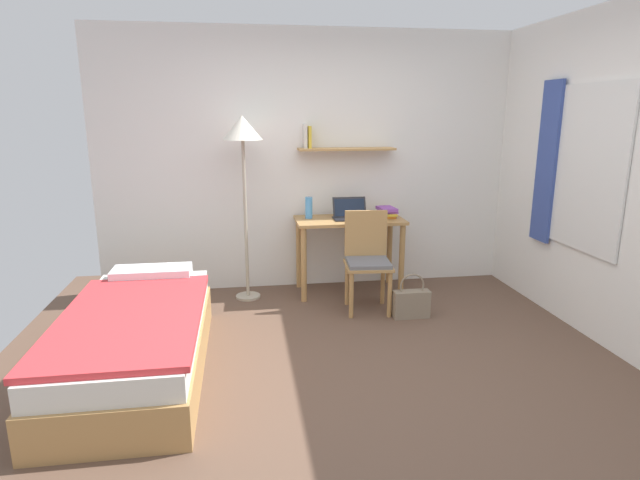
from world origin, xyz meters
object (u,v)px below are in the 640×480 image
object	(u,v)px
desk_chair	(367,257)
handbag	(411,303)
standing_lamp	(243,140)
bed	(137,340)
water_bottle	(309,208)
desk	(349,233)
book_stack	(387,212)
laptop	(350,213)

from	to	relation	value
desk_chair	handbag	bearing A→B (deg)	-39.45
standing_lamp	bed	bearing A→B (deg)	-119.14
desk_chair	water_bottle	bearing A→B (deg)	129.77
desk	book_stack	xyz separation A→B (m)	(0.39, 0.00, 0.20)
book_stack	handbag	world-z (taller)	book_stack
standing_lamp	laptop	bearing A→B (deg)	2.02
standing_lamp	desk_chair	bearing A→B (deg)	-22.34
desk_chair	standing_lamp	xyz separation A→B (m)	(-1.10, 0.45, 1.05)
book_stack	laptop	bearing A→B (deg)	179.95
desk	book_stack	bearing A→B (deg)	0.51
laptop	desk	bearing A→B (deg)	-152.21
standing_lamp	laptop	world-z (taller)	standing_lamp
desk	handbag	world-z (taller)	desk
bed	book_stack	bearing A→B (deg)	33.37
bed	water_bottle	xyz separation A→B (m)	(1.41, 1.52, 0.63)
bed	desk_chair	world-z (taller)	desk_chair
water_bottle	handbag	size ratio (longest dim) A/B	0.52
desk	laptop	world-z (taller)	laptop
bed	laptop	distance (m)	2.40
bed	water_bottle	size ratio (longest dim) A/B	9.18
bed	book_stack	distance (m)	2.70
bed	desk	distance (m)	2.35
water_bottle	laptop	bearing A→B (deg)	-10.65
book_stack	handbag	size ratio (longest dim) A/B	0.61
desk	desk_chair	size ratio (longest dim) A/B	1.17
desk_chair	handbag	distance (m)	0.57
laptop	water_bottle	distance (m)	0.41
standing_lamp	water_bottle	world-z (taller)	standing_lamp
bed	handbag	xyz separation A→B (m)	(2.23, 0.68, -0.10)
book_stack	desk_chair	bearing A→B (deg)	-122.99
standing_lamp	water_bottle	distance (m)	0.93
desk	water_bottle	size ratio (longest dim) A/B	4.99
desk	laptop	distance (m)	0.20
standing_lamp	water_bottle	xyz separation A→B (m)	(0.63, 0.11, -0.67)
water_bottle	standing_lamp	bearing A→B (deg)	-169.83
handbag	standing_lamp	bearing A→B (deg)	153.01
book_stack	handbag	xyz separation A→B (m)	(0.03, -0.77, -0.68)
laptop	book_stack	world-z (taller)	laptop
desk	standing_lamp	bearing A→B (deg)	-178.17
desk	laptop	bearing A→B (deg)	27.79
water_bottle	handbag	world-z (taller)	water_bottle
bed	desk_chair	size ratio (longest dim) A/B	2.16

